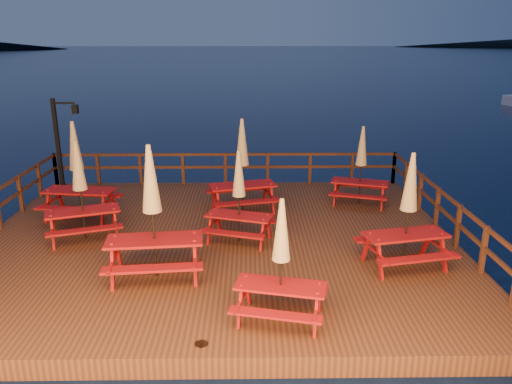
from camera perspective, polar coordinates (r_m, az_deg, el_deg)
The scene contains 13 objects.
ground at distance 13.02m, azimuth -4.37°, elevation -6.85°, with size 500.00×500.00×0.00m, color black.
deck at distance 12.94m, azimuth -4.39°, elevation -6.04°, with size 12.00×10.00×0.40m, color #402114.
deck_piles at distance 13.15m, azimuth -4.34°, elevation -8.04°, with size 11.44×9.44×1.40m.
railing at distance 14.27m, azimuth -4.07°, elevation 0.37°, with size 11.80×9.75×1.10m.
lamp_post at distance 17.81m, azimuth -21.34°, elevation 6.08°, with size 0.85×0.18×3.00m.
picnic_table_0 at distance 15.30m, azimuth 11.92°, elevation 3.10°, with size 2.02×1.82×2.41m.
picnic_table_1 at distance 8.84m, azimuth 2.88°, elevation -7.64°, with size 1.88×1.67×2.32m.
picnic_table_2 at distance 11.30m, azimuth 17.01°, elevation -1.88°, with size 2.10×1.85×2.61m.
picnic_table_3 at distance 12.21m, azimuth -1.95°, elevation -0.37°, with size 1.96×1.77×2.33m.
picnic_table_4 at distance 14.30m, azimuth -1.58°, elevation 3.18°, with size 2.24×2.00×2.73m.
picnic_table_5 at distance 10.52m, azimuth -11.76°, elevation -2.09°, with size 2.16×1.84×2.88m.
picnic_table_6 at distance 13.07m, azimuth -19.45°, elevation 0.34°, with size 2.17×1.97×2.55m.
picnic_table_7 at distance 14.64m, azimuth -19.78°, elevation 2.51°, with size 2.11×1.82×2.75m.
Camera 1 is at (0.81, -11.84, 5.36)m, focal length 35.00 mm.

